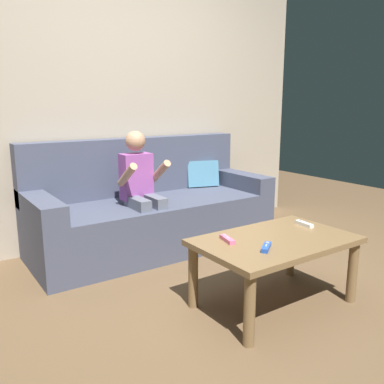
{
  "coord_description": "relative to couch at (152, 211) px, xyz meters",
  "views": [
    {
      "loc": [
        -1.48,
        -1.66,
        1.22
      ],
      "look_at": [
        0.1,
        0.67,
        0.61
      ],
      "focal_mm": 38.25,
      "sensor_mm": 36.0,
      "label": 1
    }
  ],
  "objects": [
    {
      "name": "ground_plane",
      "position": [
        -0.14,
        -1.34,
        -0.31
      ],
      "size": [
        8.22,
        8.22,
        0.0
      ],
      "primitive_type": "plane",
      "color": "brown"
    },
    {
      "name": "couch",
      "position": [
        0.0,
        0.0,
        0.0
      ],
      "size": [
        2.04,
        0.8,
        0.92
      ],
      "color": "#474C60",
      "rests_on": "ground"
    },
    {
      "name": "wall_back",
      "position": [
        -0.14,
        0.39,
        0.94
      ],
      "size": [
        4.11,
        0.05,
        2.5
      ],
      "primitive_type": "cube",
      "color": "#B2A38E",
      "rests_on": "ground"
    },
    {
      "name": "game_remote_white_near_edge",
      "position": [
        0.45,
        -1.28,
        0.13
      ],
      "size": [
        0.05,
        0.14,
        0.03
      ],
      "color": "white",
      "rests_on": "coffee_table"
    },
    {
      "name": "game_remote_pink_center",
      "position": [
        -0.17,
        -1.23,
        0.13
      ],
      "size": [
        0.07,
        0.14,
        0.03
      ],
      "color": "pink",
      "rests_on": "coffee_table"
    },
    {
      "name": "person_seated_on_couch",
      "position": [
        -0.19,
        -0.19,
        0.26
      ],
      "size": [
        0.34,
        0.42,
        1.01
      ],
      "color": "slate",
      "rests_on": "ground"
    },
    {
      "name": "coffee_table",
      "position": [
        0.1,
        -1.36,
        0.05
      ],
      "size": [
        0.95,
        0.6,
        0.43
      ],
      "color": "brown",
      "rests_on": "ground"
    },
    {
      "name": "game_remote_blue_far_corner",
      "position": [
        -0.08,
        -1.46,
        0.13
      ],
      "size": [
        0.13,
        0.11,
        0.03
      ],
      "color": "blue",
      "rests_on": "coffee_table"
    }
  ]
}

